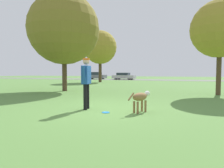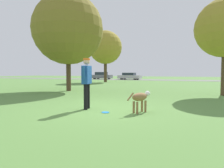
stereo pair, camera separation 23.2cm
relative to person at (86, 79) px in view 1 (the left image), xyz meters
name	(u,v)px [view 1 (the left image)]	position (x,y,z in m)	size (l,w,h in m)	color
ground_plane	(102,109)	(0.45, 0.28, -1.07)	(120.00, 120.00, 0.00)	#56843D
far_road_strip	(169,80)	(0.45, 28.97, -1.06)	(120.00, 6.00, 0.01)	slate
person	(86,79)	(0.00, 0.00, 0.00)	(0.30, 0.75, 1.78)	black
dog	(141,98)	(1.90, 0.13, -0.59)	(0.56, 1.01, 0.67)	olive
frisbee	(106,112)	(0.86, -0.33, -1.06)	(0.25, 0.25, 0.02)	#268CE5
tree_near_left	(64,29)	(-4.70, 5.65, 3.20)	(4.87, 4.87, 6.71)	#4C3826
tree_near_right	(220,29)	(4.96, 6.64, 2.66)	(3.24, 3.24, 5.36)	#4C3826
tree_far_left	(100,47)	(-7.63, 18.29, 3.55)	(4.41, 4.41, 6.84)	#4C3826
parked_car_grey	(96,76)	(-13.43, 29.24, -0.40)	(4.00, 1.85, 1.38)	slate
parked_car_silver	(124,76)	(-7.57, 28.78, -0.44)	(4.23, 1.94, 1.26)	#B7B7BC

